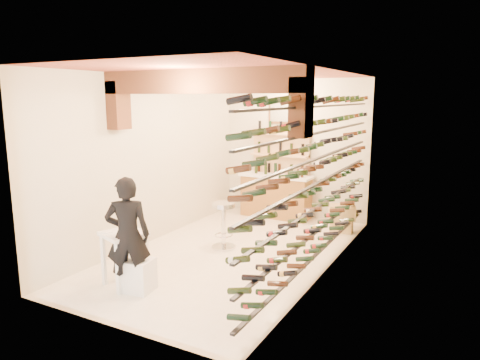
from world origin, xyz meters
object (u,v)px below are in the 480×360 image
(wine_rack, at_px, (316,176))
(back_counter, at_px, (276,195))
(person, at_px, (128,236))
(white_stool, at_px, (139,275))
(crate_lower, at_px, (341,226))
(chrome_barstool, at_px, (224,222))
(tasting_table, at_px, (124,242))

(wine_rack, bearing_deg, back_counter, 124.66)
(wine_rack, relative_size, person, 3.33)
(white_stool, height_order, crate_lower, white_stool)
(back_counter, bearing_deg, person, -92.45)
(person, relative_size, chrome_barstool, 1.97)
(tasting_table, xyz_separation_m, crate_lower, (2.14, 4.17, -0.54))
(wine_rack, bearing_deg, chrome_barstool, 174.68)
(tasting_table, distance_m, person, 0.33)
(chrome_barstool, bearing_deg, wine_rack, -5.32)
(crate_lower, bearing_deg, chrome_barstool, -129.53)
(back_counter, distance_m, person, 4.80)
(back_counter, distance_m, white_stool, 4.69)
(wine_rack, xyz_separation_m, back_counter, (-1.83, 2.65, -1.02))
(crate_lower, bearing_deg, white_stool, -113.16)
(wine_rack, bearing_deg, person, -133.63)
(wine_rack, distance_m, chrome_barstool, 2.10)
(chrome_barstool, bearing_deg, crate_lower, 50.47)
(white_stool, distance_m, crate_lower, 4.61)
(wine_rack, height_order, back_counter, wine_rack)
(white_stool, bearing_deg, tasting_table, 168.82)
(back_counter, relative_size, person, 0.99)
(tasting_table, height_order, crate_lower, tasting_table)
(tasting_table, bearing_deg, crate_lower, 82.41)
(back_counter, bearing_deg, wine_rack, -55.34)
(back_counter, height_order, chrome_barstool, back_counter)
(tasting_table, relative_size, crate_lower, 2.24)
(white_stool, relative_size, crate_lower, 1.06)
(tasting_table, distance_m, chrome_barstool, 2.20)
(chrome_barstool, bearing_deg, tasting_table, -102.12)
(back_counter, height_order, tasting_table, back_counter)
(person, xyz_separation_m, crate_lower, (1.91, 4.34, -0.72))
(tasting_table, bearing_deg, chrome_barstool, 97.41)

